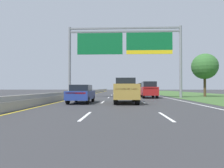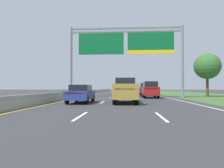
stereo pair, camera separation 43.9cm
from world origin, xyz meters
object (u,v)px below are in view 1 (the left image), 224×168
overhead_sign_gantry (124,47)px  car_blue_left_lane_sedan (81,94)px  car_red_right_lane_suv (149,89)px  roadside_tree_mid (205,67)px  pickup_truck_gold (126,91)px  car_navy_right_lane_suv (143,89)px

overhead_sign_gantry → car_blue_left_lane_sedan: 11.49m
car_red_right_lane_suv → roadside_tree_mid: size_ratio=0.74×
overhead_sign_gantry → car_red_right_lane_suv: bearing=-0.2°
pickup_truck_gold → car_blue_left_lane_sedan: 3.87m
car_blue_left_lane_sedan → car_navy_right_lane_suv: bearing=-22.5°
pickup_truck_gold → car_red_right_lane_suv: pickup_truck_gold is taller
car_navy_right_lane_suv → car_blue_left_lane_sedan: size_ratio=1.07×
car_blue_left_lane_sedan → car_red_right_lane_suv: bearing=-38.0°
car_navy_right_lane_suv → car_blue_left_lane_sedan: car_navy_right_lane_suv is taller
car_blue_left_lane_sedan → roadside_tree_mid: (15.81, 12.60, 3.63)m
pickup_truck_gold → car_blue_left_lane_sedan: size_ratio=1.23×
car_red_right_lane_suv → car_navy_right_lane_suv: bearing=-0.9°
roadside_tree_mid → car_navy_right_lane_suv: bearing=149.2°
roadside_tree_mid → overhead_sign_gantry: bearing=-163.2°
car_navy_right_lane_suv → car_blue_left_lane_sedan: (-7.34, -17.64, -0.28)m
car_navy_right_lane_suv → roadside_tree_mid: size_ratio=0.74×
car_red_right_lane_suv → car_navy_right_lane_suv: size_ratio=1.01×
pickup_truck_gold → car_navy_right_lane_suv: (3.49, 17.40, 0.02)m
car_red_right_lane_suv → car_blue_left_lane_sedan: car_red_right_lane_suv is taller
car_red_right_lane_suv → overhead_sign_gantry: bearing=90.7°
overhead_sign_gantry → roadside_tree_mid: bearing=16.8°
overhead_sign_gantry → car_navy_right_lane_suv: overhead_sign_gantry is taller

